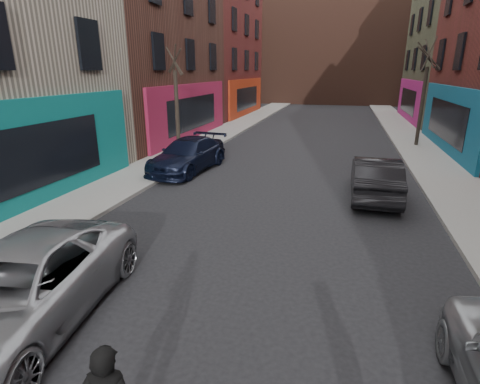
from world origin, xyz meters
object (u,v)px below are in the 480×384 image
Objects in this scene: parked_left_end at (188,155)px; parked_left_far at (18,289)px; tree_left_far at (176,90)px; parked_right_end at (375,177)px; tree_right_far at (425,85)px.

parked_left_far is at bearing -76.55° from parked_left_end.
parked_left_far is (3.00, -13.33, -2.66)m from tree_left_far.
tree_left_far is 1.25× the size of parked_left_far.
parked_left_end is at bearing -58.09° from tree_left_far.
parked_left_far is 10.85m from parked_left_end.
parked_right_end reaches higher than parked_left_far.
tree_right_far reaches higher than parked_right_end.
parked_left_end is (-1.40, 10.76, -0.01)m from parked_left_far.
tree_right_far is 11.06m from parked_right_end.
tree_right_far is 1.39× the size of parked_left_end.
parked_left_far is at bearing -77.32° from tree_left_far.
tree_left_far is 0.96× the size of tree_right_far.
tree_left_far is at bearing -24.35° from parked_right_end.
parked_left_end is at bearing 89.78° from parked_left_far.
tree_left_far is 13.92m from parked_left_far.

